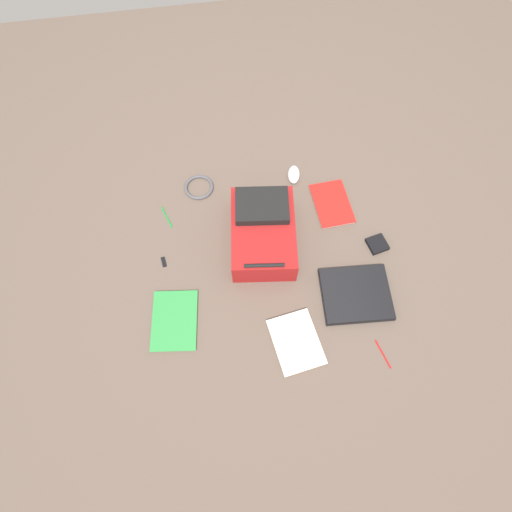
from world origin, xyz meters
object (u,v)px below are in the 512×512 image
(backpack, at_px, (262,231))
(computer_mouse, at_px, (294,174))
(usb_stick, at_px, (164,262))
(pen_black, at_px, (383,354))
(pen_blue, at_px, (167,217))
(earbud_pouch, at_px, (377,244))
(cable_coil, at_px, (199,187))
(book_comic, at_px, (296,342))
(laptop, at_px, (356,294))
(book_red, at_px, (175,321))
(book_manual, at_px, (332,204))

(backpack, bearing_deg, computer_mouse, -123.17)
(usb_stick, bearing_deg, pen_black, 147.15)
(pen_black, relative_size, pen_blue, 1.00)
(earbud_pouch, bearing_deg, cable_coil, -29.57)
(book_comic, relative_size, pen_blue, 2.14)
(backpack, relative_size, laptop, 1.42)
(book_comic, xyz_separation_m, book_red, (0.51, -0.18, -0.00))
(book_red, bearing_deg, pen_black, 161.88)
(backpack, relative_size, book_manual, 1.74)
(laptop, height_order, book_red, laptop)
(pen_black, bearing_deg, backpack, -56.17)
(book_comic, relative_size, computer_mouse, 2.54)
(book_red, height_order, pen_blue, book_red)
(usb_stick, bearing_deg, backpack, -174.14)
(book_red, xyz_separation_m, usb_stick, (0.03, -0.29, -0.00))
(laptop, bearing_deg, backpack, -43.34)
(usb_stick, bearing_deg, laptop, 160.46)
(laptop, distance_m, usb_stick, 0.89)
(book_manual, xyz_separation_m, computer_mouse, (0.16, -0.19, 0.01))
(backpack, bearing_deg, book_red, 37.64)
(book_manual, height_order, earbud_pouch, earbud_pouch)
(book_manual, height_order, cable_coil, cable_coil)
(laptop, relative_size, earbud_pouch, 3.78)
(laptop, bearing_deg, cable_coil, -47.08)
(computer_mouse, distance_m, pen_black, 0.98)
(pen_blue, bearing_deg, earbud_pouch, 162.40)
(backpack, relative_size, computer_mouse, 4.20)
(book_comic, bearing_deg, book_manual, -115.34)
(cable_coil, relative_size, pen_blue, 1.13)
(book_red, distance_m, cable_coil, 0.70)
(backpack, distance_m, computer_mouse, 0.40)
(book_manual, distance_m, pen_black, 0.77)
(backpack, relative_size, earbud_pouch, 5.35)
(book_comic, relative_size, earbud_pouch, 3.24)
(laptop, distance_m, book_comic, 0.35)
(pen_black, bearing_deg, book_comic, -16.51)
(cable_coil, bearing_deg, usb_stick, 62.15)
(cable_coil, bearing_deg, book_comic, 111.13)
(pen_black, bearing_deg, usb_stick, -32.85)
(pen_black, height_order, usb_stick, same)
(backpack, distance_m, laptop, 0.51)
(book_red, height_order, usb_stick, book_red)
(earbud_pouch, height_order, usb_stick, earbud_pouch)
(earbud_pouch, bearing_deg, book_red, 12.98)
(book_manual, relative_size, earbud_pouch, 3.08)
(earbud_pouch, bearing_deg, pen_black, 77.29)
(cable_coil, height_order, pen_blue, cable_coil)
(laptop, bearing_deg, earbud_pouch, -125.62)
(pen_black, bearing_deg, book_manual, -86.57)
(backpack, height_order, pen_black, backpack)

